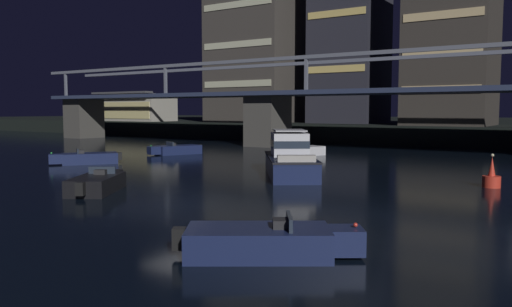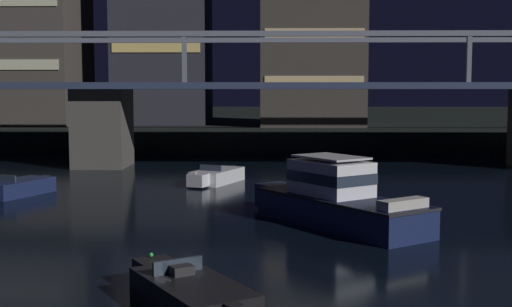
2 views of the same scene
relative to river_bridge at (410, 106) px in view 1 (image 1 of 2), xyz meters
The scene contains 13 objects.
ground_plane 32.43m from the river_bridge, 90.00° to the right, with size 400.00×400.00×0.00m, color black.
far_riverbank 48.12m from the river_bridge, 90.00° to the left, with size 240.00×80.00×2.20m, color black.
river_bridge is the anchor object (origin of this frame).
tower_west_low 34.71m from the river_bridge, 149.37° to the left, with size 12.55×10.48×28.22m.
tower_central 17.69m from the river_bridge, 89.46° to the left, with size 9.33×10.26×20.90m.
waterfront_pavilion 49.98m from the river_bridge, 166.21° to the left, with size 12.40×7.40×4.70m.
cabin_cruiser_near_left 21.05m from the river_bridge, 93.07° to the right, with size 6.95×8.65×2.79m.
speedboat_near_center 22.08m from the river_bridge, 141.47° to the right, with size 3.14×5.06×1.16m.
speedboat_mid_center 32.29m from the river_bridge, 100.46° to the right, with size 3.72×4.82×1.16m.
speedboat_mid_right 11.73m from the river_bridge, 128.83° to the right, with size 3.16×5.06×1.16m.
speedboat_far_left 29.16m from the river_bridge, 126.05° to the right, with size 3.91×4.74×1.16m.
speedboat_far_right 37.31m from the river_bridge, 79.05° to the right, with size 4.78×3.81×1.16m.
channel_buoy 22.27m from the river_bridge, 62.46° to the right, with size 0.90×0.90×1.76m.
Camera 1 is at (14.32, -15.84, 4.00)m, focal length 35.76 mm.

